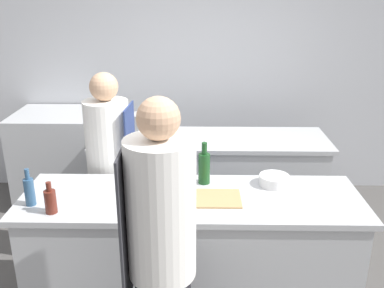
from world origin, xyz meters
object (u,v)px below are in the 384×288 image
at_px(chef_at_stove, 110,172).
at_px(oven_range, 59,157).
at_px(chef_at_prep_near, 162,260).
at_px(bowl_mixing_large, 274,180).
at_px(bottle_wine, 204,167).
at_px(bottle_olive_oil, 29,191).
at_px(bowl_prep_small, 153,188).
at_px(bottle_vinegar, 50,201).
at_px(stockpot, 143,125).

bearing_deg(chef_at_stove, oven_range, -141.24).
bearing_deg(chef_at_prep_near, bowl_mixing_large, -40.10).
xyz_separation_m(oven_range, bottle_wine, (1.57, -1.49, 0.53)).
distance_m(oven_range, bottle_olive_oil, 1.96).
xyz_separation_m(bowl_mixing_large, bowl_prep_small, (-0.85, -0.14, -0.00)).
xyz_separation_m(bottle_olive_oil, bottle_vinegar, (0.17, -0.10, -0.02)).
relative_size(bottle_wine, stockpot, 1.38).
xyz_separation_m(chef_at_stove, bottle_olive_oil, (-0.37, -0.72, 0.19)).
bearing_deg(chef_at_prep_near, oven_range, 28.57).
relative_size(oven_range, bottle_olive_oil, 3.96).
distance_m(oven_range, stockpot, 1.23).
bearing_deg(oven_range, bowl_mixing_large, -36.17).
bearing_deg(bowl_prep_small, chef_at_prep_near, -80.69).
distance_m(bottle_wine, bowl_prep_small, 0.40).
height_order(bottle_wine, stockpot, bottle_wine).
xyz_separation_m(chef_at_prep_near, bowl_mixing_large, (0.73, 0.89, 0.06)).
bearing_deg(bowl_mixing_large, stockpot, 135.72).
relative_size(oven_range, stockpot, 4.44).
bearing_deg(bowl_prep_small, oven_range, 126.34).
relative_size(chef_at_stove, bowl_prep_small, 7.45).
height_order(chef_at_prep_near, chef_at_stove, chef_at_prep_near).
xyz_separation_m(bottle_olive_oil, bowl_mixing_large, (1.63, 0.33, -0.06)).
bearing_deg(bottle_vinegar, bowl_prep_small, 25.27).
bearing_deg(stockpot, bottle_vinegar, -105.10).
height_order(chef_at_prep_near, bottle_wine, chef_at_prep_near).
xyz_separation_m(chef_at_stove, bowl_mixing_large, (1.26, -0.39, 0.12)).
relative_size(bottle_vinegar, stockpot, 0.92).
bearing_deg(bottle_olive_oil, chef_at_prep_near, -31.93).
xyz_separation_m(chef_at_stove, bowl_prep_small, (0.41, -0.53, 0.12)).
height_order(oven_range, bottle_olive_oil, bottle_olive_oil).
bearing_deg(stockpot, bowl_prep_small, -79.81).
relative_size(chef_at_prep_near, bowl_mixing_large, 8.27).
height_order(chef_at_stove, bottle_olive_oil, chef_at_stove).
relative_size(oven_range, bottle_wine, 3.23).
relative_size(chef_at_prep_near, bottle_wine, 5.72).
bearing_deg(stockpot, chef_at_prep_near, -80.15).
height_order(oven_range, chef_at_prep_near, chef_at_prep_near).
relative_size(oven_range, chef_at_stove, 0.61).
height_order(oven_range, bottle_wine, bottle_wine).
distance_m(chef_at_stove, bowl_prep_small, 0.68).
distance_m(bowl_mixing_large, stockpot, 1.49).
relative_size(bottle_olive_oil, bowl_mixing_large, 1.18).
bearing_deg(chef_at_prep_near, chef_at_stove, 21.90).
distance_m(bottle_vinegar, bottle_wine, 1.06).
relative_size(oven_range, chef_at_prep_near, 0.56).
bearing_deg(bowl_mixing_large, chef_at_prep_near, -129.51).
xyz_separation_m(oven_range, bowl_prep_small, (1.21, -1.65, 0.44)).
relative_size(bottle_olive_oil, stockpot, 1.12).
relative_size(bottle_vinegar, bowl_mixing_large, 0.97).
bearing_deg(bottle_wine, chef_at_prep_near, -104.19).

